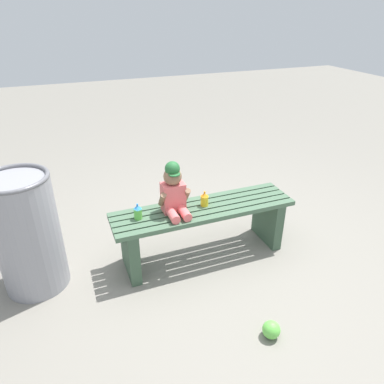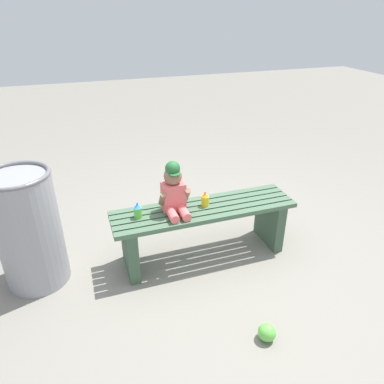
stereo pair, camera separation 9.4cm
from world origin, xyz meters
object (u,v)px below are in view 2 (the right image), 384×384
park_bench (204,224)px  child_figure (174,191)px  trash_bin (28,230)px  sippy_cup_left (138,211)px  toy_ball (267,332)px  sippy_cup_right (205,199)px

park_bench → child_figure: child_figure is taller
trash_bin → park_bench: bearing=-5.6°
child_figure → sippy_cup_left: child_figure is taller
park_bench → child_figure: bearing=174.9°
park_bench → trash_bin: 1.30m
child_figure → sippy_cup_left: 0.30m
park_bench → toy_ball: park_bench is taller
toy_ball → trash_bin: size_ratio=0.13×
sippy_cup_right → toy_ball: bearing=-86.4°
park_bench → child_figure: 0.41m
park_bench → sippy_cup_left: sippy_cup_left is taller
sippy_cup_right → toy_ball: 1.06m
park_bench → child_figure: size_ratio=3.58×
sippy_cup_left → sippy_cup_right: bearing=0.0°
child_figure → toy_ball: 1.15m
child_figure → toy_ball: (0.31, -0.95, -0.58)m
park_bench → trash_bin: bearing=174.4°
park_bench → child_figure: (-0.24, 0.02, 0.33)m
child_figure → sippy_cup_right: child_figure is taller
park_bench → trash_bin: size_ratio=1.63×
child_figure → sippy_cup_right: size_ratio=3.26×
child_figure → trash_bin: bearing=174.3°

